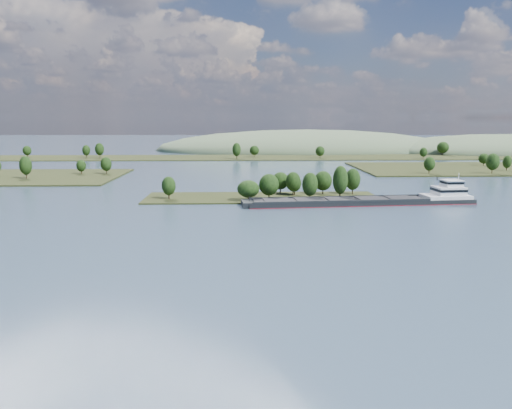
{
  "coord_description": "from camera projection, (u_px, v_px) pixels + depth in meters",
  "views": [
    {
      "loc": [
        -8.86,
        -32.07,
        34.27
      ],
      "look_at": [
        -4.04,
        130.0,
        6.0
      ],
      "focal_mm": 35.0,
      "sensor_mm": 36.0,
      "label": 1
    }
  ],
  "objects": [
    {
      "name": "hill_east",
      "position": [
        505.0,
        152.0,
        508.15
      ],
      "size": [
        260.0,
        140.0,
        36.0
      ],
      "primitive_type": "ellipsoid",
      "color": "#495C3F",
      "rests_on": "ground"
    },
    {
      "name": "ground",
      "position": [
        270.0,
        229.0,
        155.89
      ],
      "size": [
        1800.0,
        1800.0,
        0.0
      ],
      "primitive_type": "plane",
      "color": "#324757",
      "rests_on": "ground"
    },
    {
      "name": "back_shoreline",
      "position": [
        261.0,
        157.0,
        431.58
      ],
      "size": [
        900.0,
        60.0,
        14.63
      ],
      "color": "black",
      "rests_on": "ground"
    },
    {
      "name": "cargo_barge",
      "position": [
        375.0,
        200.0,
        200.72
      ],
      "size": [
        94.8,
        20.0,
        12.74
      ],
      "color": "black",
      "rests_on": "ground"
    },
    {
      "name": "tree_island",
      "position": [
        279.0,
        190.0,
        214.01
      ],
      "size": [
        100.0,
        30.22,
        15.4
      ],
      "color": "black",
      "rests_on": "ground"
    },
    {
      "name": "hill_west",
      "position": [
        306.0,
        150.0,
        531.84
      ],
      "size": [
        320.0,
        160.0,
        44.0
      ],
      "primitive_type": "ellipsoid",
      "color": "#495C3F",
      "rests_on": "ground"
    }
  ]
}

